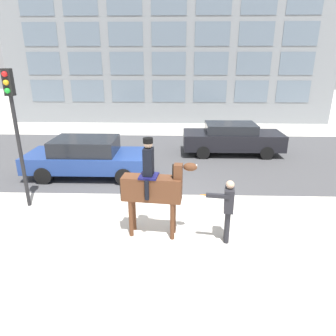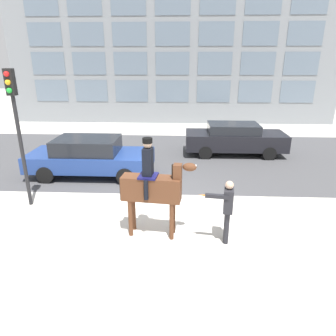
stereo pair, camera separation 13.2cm
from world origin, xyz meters
name	(u,v)px [view 2 (the right image)]	position (x,y,z in m)	size (l,w,h in m)	color
ground_plane	(158,201)	(0.00, 0.00, 0.00)	(80.00, 80.00, 0.00)	beige
road_surface	(166,157)	(0.00, 4.75, 0.00)	(22.89, 8.50, 0.01)	#444447
mounted_horse_lead	(153,186)	(0.04, -1.96, 1.37)	(1.93, 0.65, 2.58)	#59331E
pedestrian_bystander	(227,207)	(1.86, -2.22, 0.96)	(0.87, 0.44, 1.63)	#232328
street_car_near_lane	(90,156)	(-2.83, 2.23, 0.77)	(4.79, 2.01, 1.50)	navy
street_car_far_lane	(234,138)	(3.25, 5.35, 0.78)	(4.68, 1.89, 1.49)	black
traffic_light	(16,118)	(-4.01, -0.44, 2.74)	(0.24, 0.29, 4.09)	black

